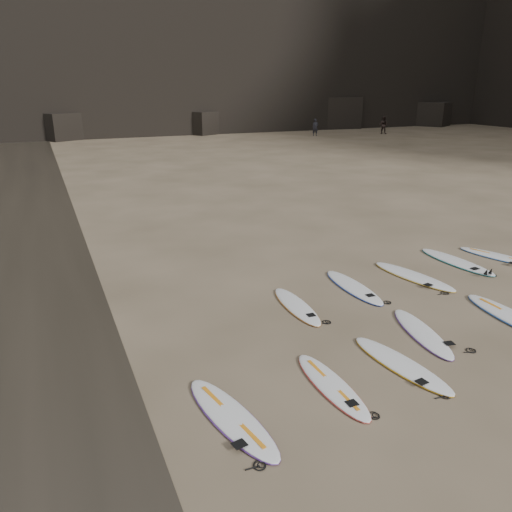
{
  "coord_description": "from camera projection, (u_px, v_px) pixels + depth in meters",
  "views": [
    {
      "loc": [
        -8.1,
        -7.27,
        5.15
      ],
      "look_at": [
        -3.94,
        2.36,
        1.5
      ],
      "focal_mm": 35.0,
      "sensor_mm": 36.0,
      "label": 1
    }
  ],
  "objects": [
    {
      "name": "surfboard_11",
      "position": [
        231.0,
        417.0,
        8.05
      ],
      "size": [
        1.08,
        2.62,
        0.09
      ],
      "primitive_type": "ellipsoid",
      "rotation": [
        0.0,
        0.0,
        0.19
      ],
      "color": "white",
      "rests_on": "ground"
    },
    {
      "name": "ground",
      "position": [
        462.0,
        329.0,
        11.02
      ],
      "size": [
        240.0,
        240.0,
        0.0
      ],
      "primitive_type": "plane",
      "color": "#897559",
      "rests_on": "ground"
    },
    {
      "name": "person_a",
      "position": [
        315.0,
        127.0,
        50.98
      ],
      "size": [
        0.7,
        0.55,
        1.68
      ],
      "primitive_type": "imported",
      "rotation": [
        0.0,
        0.0,
        6.03
      ],
      "color": "black",
      "rests_on": "ground"
    },
    {
      "name": "person_b",
      "position": [
        383.0,
        125.0,
        52.83
      ],
      "size": [
        1.1,
        1.13,
        1.84
      ],
      "primitive_type": "imported",
      "rotation": [
        0.0,
        0.0,
        2.25
      ],
      "color": "black",
      "rests_on": "ground"
    },
    {
      "name": "surfboard_7",
      "position": [
        413.0,
        276.0,
        13.92
      ],
      "size": [
        1.16,
        2.78,
        0.1
      ],
      "primitive_type": "ellipsoid",
      "rotation": [
        0.0,
        0.0,
        0.19
      ],
      "color": "white",
      "rests_on": "ground"
    },
    {
      "name": "surfboard_1",
      "position": [
        401.0,
        364.0,
        9.57
      ],
      "size": [
        0.91,
        2.51,
        0.09
      ],
      "primitive_type": "ellipsoid",
      "rotation": [
        0.0,
        0.0,
        0.13
      ],
      "color": "white",
      "rests_on": "ground"
    },
    {
      "name": "surfboard_0",
      "position": [
        332.0,
        385.0,
        8.91
      ],
      "size": [
        0.56,
        2.28,
        0.08
      ],
      "primitive_type": "ellipsoid",
      "rotation": [
        0.0,
        0.0,
        -0.0
      ],
      "color": "white",
      "rests_on": "ground"
    },
    {
      "name": "surfboard_5",
      "position": [
        297.0,
        306.0,
        12.08
      ],
      "size": [
        0.67,
        2.34,
        0.08
      ],
      "primitive_type": "ellipsoid",
      "rotation": [
        0.0,
        0.0,
        -0.05
      ],
      "color": "white",
      "rests_on": "ground"
    },
    {
      "name": "surfboard_8",
      "position": [
        456.0,
        261.0,
        15.05
      ],
      "size": [
        0.82,
        2.77,
        0.1
      ],
      "primitive_type": "ellipsoid",
      "rotation": [
        0.0,
        0.0,
        0.06
      ],
      "color": "white",
      "rests_on": "ground"
    },
    {
      "name": "surfboard_9",
      "position": [
        499.0,
        256.0,
        15.49
      ],
      "size": [
        1.37,
        2.57,
        0.09
      ],
      "primitive_type": "ellipsoid",
      "rotation": [
        0.0,
        0.0,
        0.33
      ],
      "color": "white",
      "rests_on": "ground"
    },
    {
      "name": "surfboard_2",
      "position": [
        422.0,
        332.0,
        10.78
      ],
      "size": [
        1.08,
        2.43,
        0.09
      ],
      "primitive_type": "ellipsoid",
      "rotation": [
        0.0,
        0.0,
        -0.22
      ],
      "color": "white",
      "rests_on": "ground"
    },
    {
      "name": "surfboard_6",
      "position": [
        353.0,
        287.0,
        13.19
      ],
      "size": [
        0.68,
        2.56,
        0.09
      ],
      "primitive_type": "ellipsoid",
      "rotation": [
        0.0,
        0.0,
        -0.03
      ],
      "color": "white",
      "rests_on": "ground"
    }
  ]
}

